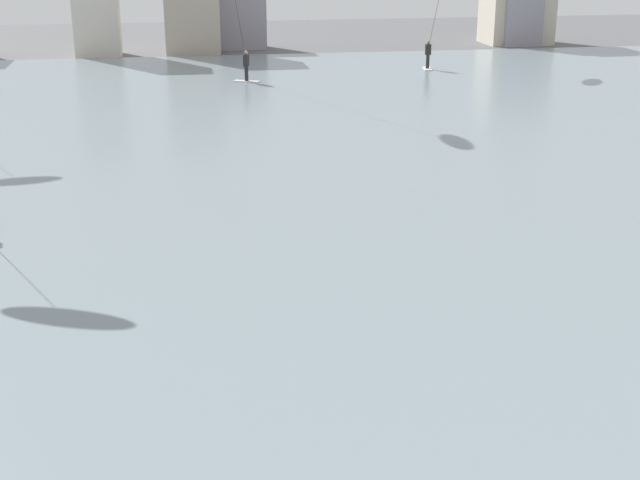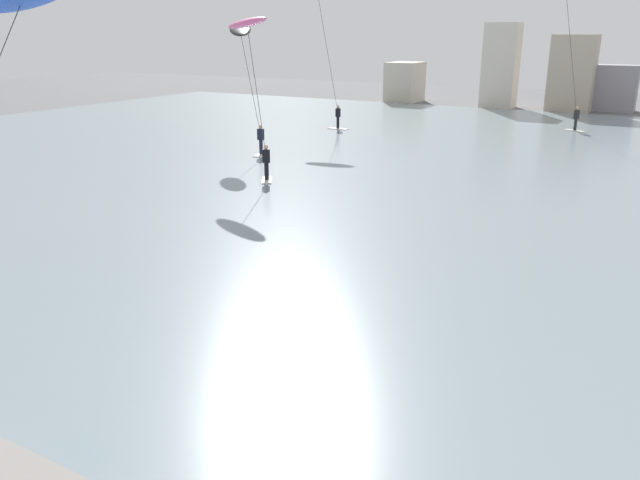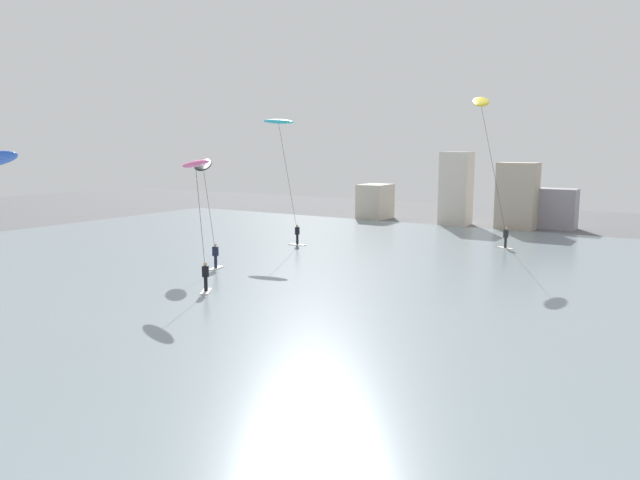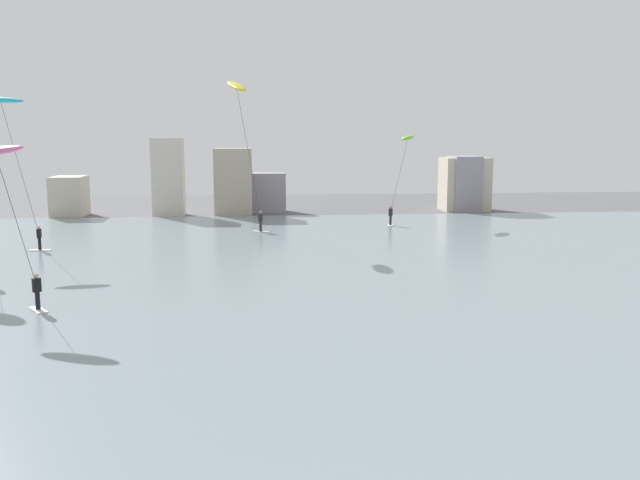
{
  "view_description": "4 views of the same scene",
  "coord_description": "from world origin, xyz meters",
  "px_view_note": "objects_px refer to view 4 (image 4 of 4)",
  "views": [
    {
      "loc": [
        -4.03,
        -0.83,
        7.86
      ],
      "look_at": [
        -1.86,
        12.12,
        3.17
      ],
      "focal_mm": 48.98,
      "sensor_mm": 36.0,
      "label": 1
    },
    {
      "loc": [
        6.07,
        0.04,
        6.56
      ],
      "look_at": [
        -0.31,
        11.25,
        2.29
      ],
      "focal_mm": 35.43,
      "sensor_mm": 36.0,
      "label": 2
    },
    {
      "loc": [
        12.46,
        -0.79,
        7.93
      ],
      "look_at": [
        2.24,
        15.49,
        4.97
      ],
      "focal_mm": 34.4,
      "sensor_mm": 36.0,
      "label": 3
    },
    {
      "loc": [
        -0.48,
        -5.95,
        7.64
      ],
      "look_at": [
        1.56,
        15.4,
        4.26
      ],
      "focal_mm": 37.72,
      "sensor_mm": 36.0,
      "label": 4
    }
  ],
  "objects_px": {
    "kitesurfer_lime": "(405,149)",
    "kitesurfer_pink": "(0,168)",
    "kitesurfer_cyan": "(5,117)",
    "kitesurfer_yellow": "(239,97)"
  },
  "relations": [
    {
      "from": "kitesurfer_lime",
      "to": "kitesurfer_pink",
      "type": "bearing_deg",
      "value": -131.82
    },
    {
      "from": "kitesurfer_cyan",
      "to": "kitesurfer_lime",
      "type": "bearing_deg",
      "value": 22.57
    },
    {
      "from": "kitesurfer_cyan",
      "to": "kitesurfer_yellow",
      "type": "xyz_separation_m",
      "value": [
        14.71,
        4.69,
        1.61
      ]
    },
    {
      "from": "kitesurfer_yellow",
      "to": "kitesurfer_lime",
      "type": "height_order",
      "value": "kitesurfer_yellow"
    },
    {
      "from": "kitesurfer_cyan",
      "to": "kitesurfer_pink",
      "type": "distance_m",
      "value": 15.72
    },
    {
      "from": "kitesurfer_cyan",
      "to": "kitesurfer_yellow",
      "type": "height_order",
      "value": "kitesurfer_yellow"
    },
    {
      "from": "kitesurfer_yellow",
      "to": "kitesurfer_cyan",
      "type": "bearing_deg",
      "value": -162.33
    },
    {
      "from": "kitesurfer_yellow",
      "to": "kitesurfer_lime",
      "type": "bearing_deg",
      "value": 27.38
    },
    {
      "from": "kitesurfer_pink",
      "to": "kitesurfer_cyan",
      "type": "bearing_deg",
      "value": 108.09
    },
    {
      "from": "kitesurfer_cyan",
      "to": "kitesurfer_lime",
      "type": "relative_size",
      "value": 1.32
    }
  ]
}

